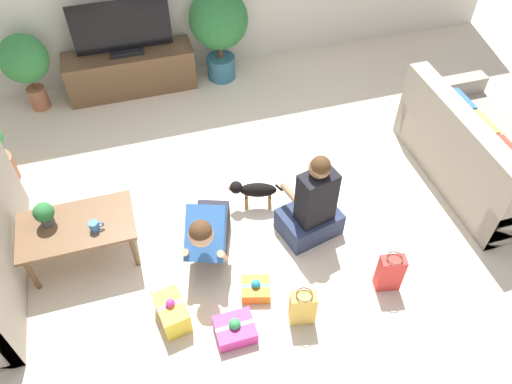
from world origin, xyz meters
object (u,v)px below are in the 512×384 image
potted_plant_back_right (219,24)px  gift_bag_b (303,308)px  tv (122,31)px  tv_console (131,71)px  sofa_right (477,154)px  dog (253,190)px  person_kneeling (208,232)px  potted_plant_back_left (25,62)px  tabletop_plant (44,213)px  mug (95,226)px  person_sitting (313,207)px  coffee_table (77,229)px  gift_box_a (235,329)px  gift_box_c (172,312)px  gift_bag_a (390,273)px  gift_box_b (256,289)px

potted_plant_back_right → gift_bag_b: (-0.19, -3.51, -0.55)m
tv → tv_console: bearing=180.0°
sofa_right → dog: (-2.25, 0.23, -0.08)m
person_kneeling → gift_bag_b: 1.02m
potted_plant_back_left → tabletop_plant: (0.18, -2.29, -0.06)m
sofa_right → mug: 3.69m
person_sitting → potted_plant_back_right: bearing=-99.4°
dog → tabletop_plant: bearing=-71.5°
coffee_table → potted_plant_back_left: size_ratio=1.04×
potted_plant_back_left → person_sitting: 3.61m
potted_plant_back_right → gift_bag_b: bearing=-93.2°
mug → tabletop_plant: 0.42m
gift_bag_b → gift_box_a: bearing=177.3°
potted_plant_back_left → person_kneeling: bearing=-61.6°
sofa_right → potted_plant_back_left: 4.90m
person_sitting → potted_plant_back_left: bearing=-61.5°
gift_box_c → tabletop_plant: bearing=132.1°
tv_console → tabletop_plant: (-0.93, -2.34, 0.31)m
tv_console → person_sitting: 3.02m
sofa_right → potted_plant_back_right: potted_plant_back_right is taller
tv_console → gift_box_c: 3.28m
potted_plant_back_left → gift_bag_a: potted_plant_back_left is taller
potted_plant_back_left → person_kneeling: potted_plant_back_left is taller
coffee_table → gift_bag_b: size_ratio=2.57×
person_sitting → person_kneeling: bearing=-13.4°
potted_plant_back_left → gift_box_c: potted_plant_back_left is taller
tv_console → mug: size_ratio=12.59×
gift_bag_b → tv_console: bearing=104.4°
person_kneeling → gift_box_c: 0.72m
gift_box_c → gift_bag_a: size_ratio=0.89×
sofa_right → tv_console: 4.01m
person_kneeling → gift_bag_a: bearing=-8.8°
sofa_right → person_kneeling: (-2.79, -0.23, 0.03)m
gift_box_a → gift_bag_a: gift_bag_a is taller
potted_plant_back_left → tv: bearing=2.6°
tv → person_sitting: (1.29, -2.73, -0.44)m
person_sitting → dog: 0.63m
dog → gift_box_b: bearing=1.2°
person_sitting → mug: bearing=-19.8°
gift_box_a → gift_box_c: size_ratio=0.86×
gift_bag_b → tabletop_plant: tabletop_plant is taller
tv → gift_box_b: bearing=-79.0°
mug → coffee_table: bearing=148.6°
gift_box_c → dog: bearing=46.1°
potted_plant_back_right → tv_console: bearing=177.4°
sofa_right → gift_box_b: (-2.50, -0.72, -0.25)m
gift_box_b → coffee_table: bearing=149.3°
gift_box_c → tabletop_plant: tabletop_plant is taller
gift_bag_a → gift_bag_b: bearing=-173.4°
tv → potted_plant_back_right: size_ratio=0.97×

